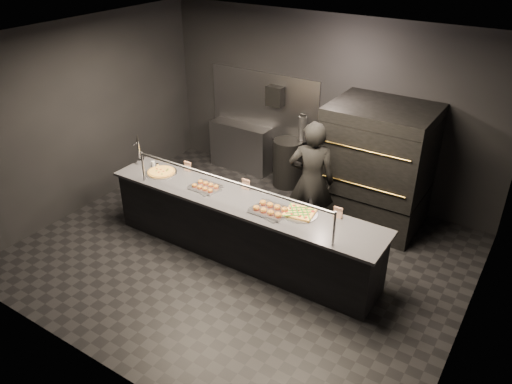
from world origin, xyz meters
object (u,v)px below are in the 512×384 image
service_counter (242,227)px  worker (311,181)px  pizza_oven (377,165)px  prep_shelf (241,147)px  square_pizza (300,213)px  fire_extinguisher (302,129)px  slider_tray_b (270,210)px  round_pizza (161,172)px  towel_dispenser (275,96)px  beer_tap (140,155)px  slider_tray_a (205,187)px  trash_bin (288,163)px

service_counter → worker: 1.22m
pizza_oven → prep_shelf: bearing=171.5°
square_pizza → fire_extinguisher: bearing=117.5°
prep_shelf → fire_extinguisher: size_ratio=2.38×
fire_extinguisher → slider_tray_b: bearing=-71.0°
round_pizza → square_pizza: 2.30m
towel_dispenser → beer_tap: towel_dispenser is taller
prep_shelf → beer_tap: (-0.35, -2.24, 0.61)m
fire_extinguisher → slider_tray_a: (-0.25, -2.42, -0.12)m
pizza_oven → trash_bin: 1.83m
worker → trash_bin: bearing=-71.7°
square_pizza → prep_shelf: bearing=137.7°
slider_tray_a → square_pizza: 1.45m
pizza_oven → round_pizza: bearing=-144.4°
pizza_oven → round_pizza: pizza_oven is taller
service_counter → trash_bin: bearing=103.2°
round_pizza → worker: (2.01, 0.98, -0.02)m
prep_shelf → fire_extinguisher: fire_extinguisher is taller
beer_tap → slider_tray_b: bearing=-3.3°
prep_shelf → fire_extinguisher: bearing=3.7°
beer_tap → square_pizza: 2.80m
service_counter → towel_dispenser: size_ratio=11.71×
slider_tray_a → worker: bearing=41.0°
towel_dispenser → round_pizza: 2.52m
round_pizza → slider_tray_b: bearing=-2.0°
service_counter → slider_tray_b: size_ratio=7.36×
service_counter → prep_shelf: size_ratio=3.42×
pizza_oven → towel_dispenser: size_ratio=5.46×
trash_bin → towel_dispenser: bearing=155.8°
fire_extinguisher → trash_bin: size_ratio=0.59×
pizza_oven → worker: (-0.64, -0.91, -0.05)m
prep_shelf → towel_dispenser: 1.31m
fire_extinguisher → slider_tray_b: (0.85, -2.46, -0.11)m
towel_dispenser → slider_tray_b: (1.40, -2.45, -0.60)m
slider_tray_b → trash_bin: (-1.02, 2.28, -0.52)m
square_pizza → trash_bin: bearing=122.8°
prep_shelf → pizza_oven: bearing=-8.5°
slider_tray_b → trash_bin: slider_tray_b is taller
round_pizza → slider_tray_a: slider_tray_a is taller
prep_shelf → round_pizza: (0.15, -2.31, 0.49)m
pizza_oven → slider_tray_b: bearing=-109.6°
slider_tray_b → pizza_oven: bearing=70.4°
service_counter → slider_tray_a: 0.77m
pizza_oven → fire_extinguisher: size_ratio=3.78×
slider_tray_a → worker: size_ratio=0.26×
beer_tap → round_pizza: 0.52m
towel_dispenser → square_pizza: bearing=-52.7°
pizza_oven → trash_bin: pizza_oven is taller
pizza_oven → square_pizza: size_ratio=4.07×
slider_tray_b → worker: worker is taller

